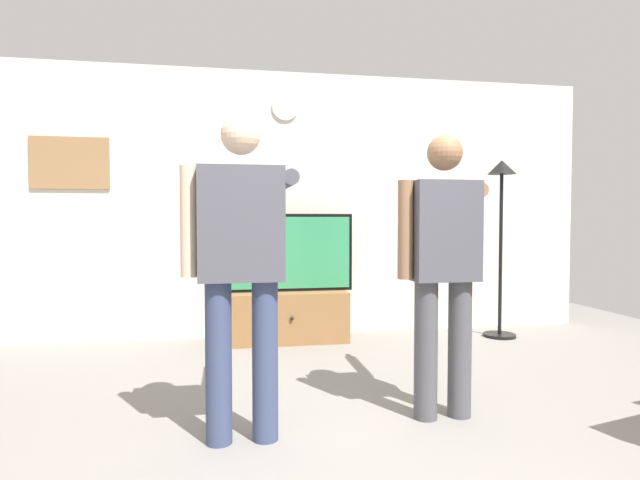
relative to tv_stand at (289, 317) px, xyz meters
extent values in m
plane|color=gray|center=(0.07, -2.60, -0.24)|extent=(8.40, 8.40, 0.00)
cube|color=silver|center=(0.07, 0.35, 1.11)|extent=(6.40, 0.10, 2.70)
cube|color=olive|center=(0.00, 0.00, 0.00)|extent=(1.13, 0.41, 0.49)
sphere|color=black|center=(0.00, -0.22, 0.02)|extent=(0.04, 0.04, 0.04)
cube|color=black|center=(0.00, 0.05, 0.63)|extent=(1.27, 0.06, 0.76)
cube|color=#338C59|center=(0.00, 0.02, 0.63)|extent=(1.21, 0.01, 0.70)
cylinder|color=white|center=(0.00, 0.29, 2.09)|extent=(0.27, 0.03, 0.27)
cube|color=#997047|center=(-2.06, 0.30, 1.49)|extent=(0.72, 0.04, 0.49)
cylinder|color=black|center=(2.14, -0.18, -0.23)|extent=(0.32, 0.32, 0.03)
cylinder|color=black|center=(2.14, -0.18, 0.60)|extent=(0.04, 0.04, 1.62)
cone|color=black|center=(2.14, -0.18, 1.48)|extent=(0.28, 0.28, 0.14)
cylinder|color=#384266|center=(-0.65, -2.22, 0.19)|extent=(0.14, 0.14, 0.87)
cylinder|color=#384266|center=(-0.40, -2.22, 0.19)|extent=(0.14, 0.14, 0.87)
cube|color=#4C4C56|center=(-0.52, -2.22, 0.93)|extent=(0.45, 0.22, 0.61)
sphere|color=beige|center=(-0.52, -2.22, 1.39)|extent=(0.21, 0.21, 0.21)
cylinder|color=beige|center=(-0.79, -2.22, 0.94)|extent=(0.09, 0.09, 0.58)
cylinder|color=#4C4C56|center=(-0.25, -1.93, 1.18)|extent=(0.09, 0.58, 0.09)
cube|color=white|center=(-0.25, -1.61, 1.18)|extent=(0.04, 0.12, 0.04)
cylinder|color=#4C4C51|center=(0.57, -2.09, 0.17)|extent=(0.14, 0.14, 0.83)
cylinder|color=#4C4C51|center=(0.79, -2.09, 0.17)|extent=(0.14, 0.14, 0.83)
cube|color=#4C4C56|center=(0.68, -2.09, 0.88)|extent=(0.39, 0.22, 0.59)
sphere|color=#8C6647|center=(0.68, -2.09, 1.34)|extent=(0.21, 0.21, 0.21)
cylinder|color=#8C6647|center=(0.44, -2.09, 0.89)|extent=(0.09, 0.09, 0.58)
cylinder|color=#8C6647|center=(0.92, -1.80, 1.13)|extent=(0.09, 0.58, 0.09)
cube|color=white|center=(0.92, -1.48, 1.13)|extent=(0.04, 0.12, 0.04)
camera|label=1|loc=(-0.60, -4.98, 0.95)|focal=28.93mm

